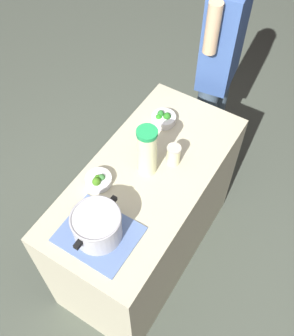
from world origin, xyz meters
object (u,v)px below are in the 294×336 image
at_px(cooking_pot, 97,226).
at_px(lemonade_pitcher, 147,151).
at_px(person_cook, 219,67).
at_px(broccoli_bowl_front, 163,118).
at_px(mason_jar, 174,155).
at_px(broccoli_bowl_center, 99,180).

xyz_separation_m(cooking_pot, lemonade_pitcher, (0.45, 0.01, 0.06)).
bearing_deg(cooking_pot, person_cook, 1.72).
height_order(lemonade_pitcher, broccoli_bowl_front, lemonade_pitcher).
relative_size(mason_jar, broccoli_bowl_front, 0.87).
xyz_separation_m(broccoli_bowl_center, person_cook, (1.14, -0.13, -0.02)).
distance_m(lemonade_pitcher, broccoli_bowl_center, 0.29).
relative_size(cooking_pot, mason_jar, 2.50).
relative_size(lemonade_pitcher, person_cook, 0.18).
bearing_deg(broccoli_bowl_front, broccoli_bowl_center, 173.27).
relative_size(cooking_pot, person_cook, 0.18).
height_order(cooking_pot, mason_jar, cooking_pot).
height_order(broccoli_bowl_front, person_cook, person_cook).
distance_m(mason_jar, broccoli_bowl_front, 0.30).
height_order(lemonade_pitcher, person_cook, person_cook).
bearing_deg(person_cook, cooking_pot, -178.28).
distance_m(cooking_pot, broccoli_bowl_center, 0.30).
bearing_deg(mason_jar, person_cook, 8.74).
distance_m(mason_jar, person_cook, 0.83).
distance_m(broccoli_bowl_front, person_cook, 0.60).
relative_size(broccoli_bowl_front, person_cook, 0.08).
bearing_deg(broccoli_bowl_front, mason_jar, -139.60).
bearing_deg(cooking_pot, mason_jar, -8.58).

